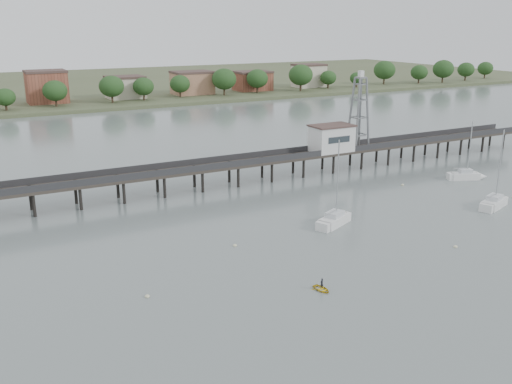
{
  "coord_description": "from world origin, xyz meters",
  "views": [
    {
      "loc": [
        -40.25,
        -30.7,
        28.55
      ],
      "look_at": [
        -1.5,
        42.0,
        4.0
      ],
      "focal_mm": 40.0,
      "sensor_mm": 36.0,
      "label": 1
    }
  ],
  "objects_px": {
    "lattice_tower": "(359,113)",
    "sailboat_c": "(339,218)",
    "yellow_dinghy": "(322,290)",
    "sailboat_e": "(470,176)",
    "pier": "(216,167)",
    "sailboat_d": "(497,202)"
  },
  "relations": [
    {
      "from": "sailboat_d",
      "to": "yellow_dinghy",
      "type": "relative_size",
      "value": 5.61
    },
    {
      "from": "pier",
      "to": "sailboat_e",
      "type": "bearing_deg",
      "value": -21.69
    },
    {
      "from": "sailboat_c",
      "to": "sailboat_d",
      "type": "bearing_deg",
      "value": -36.4
    },
    {
      "from": "lattice_tower",
      "to": "sailboat_d",
      "type": "height_order",
      "value": "lattice_tower"
    },
    {
      "from": "lattice_tower",
      "to": "sailboat_c",
      "type": "bearing_deg",
      "value": -131.95
    },
    {
      "from": "pier",
      "to": "sailboat_c",
      "type": "bearing_deg",
      "value": -72.38
    },
    {
      "from": "lattice_tower",
      "to": "sailboat_e",
      "type": "relative_size",
      "value": 1.33
    },
    {
      "from": "pier",
      "to": "yellow_dinghy",
      "type": "bearing_deg",
      "value": -98.85
    },
    {
      "from": "yellow_dinghy",
      "to": "lattice_tower",
      "type": "bearing_deg",
      "value": 40.17
    },
    {
      "from": "sailboat_d",
      "to": "lattice_tower",
      "type": "bearing_deg",
      "value": 77.56
    },
    {
      "from": "sailboat_d",
      "to": "sailboat_e",
      "type": "bearing_deg",
      "value": 36.61
    },
    {
      "from": "sailboat_c",
      "to": "sailboat_d",
      "type": "relative_size",
      "value": 1.0
    },
    {
      "from": "sailboat_c",
      "to": "yellow_dinghy",
      "type": "xyz_separation_m",
      "value": [
        -14.97,
        -17.44,
        -0.64
      ]
    },
    {
      "from": "sailboat_e",
      "to": "sailboat_c",
      "type": "bearing_deg",
      "value": -144.47
    },
    {
      "from": "pier",
      "to": "yellow_dinghy",
      "type": "xyz_separation_m",
      "value": [
        -6.75,
        -43.34,
        -3.79
      ]
    },
    {
      "from": "sailboat_e",
      "to": "yellow_dinghy",
      "type": "xyz_separation_m",
      "value": [
        -51.38,
        -25.59,
        -0.65
      ]
    },
    {
      "from": "lattice_tower",
      "to": "yellow_dinghy",
      "type": "relative_size",
      "value": 6.56
    },
    {
      "from": "sailboat_e",
      "to": "sailboat_d",
      "type": "xyz_separation_m",
      "value": [
        -8.82,
        -13.53,
        -0.01
      ]
    },
    {
      "from": "pier",
      "to": "sailboat_e",
      "type": "xyz_separation_m",
      "value": [
        44.64,
        -17.75,
        -3.14
      ]
    },
    {
      "from": "sailboat_e",
      "to": "sailboat_c",
      "type": "relative_size",
      "value": 0.88
    },
    {
      "from": "sailboat_c",
      "to": "pier",
      "type": "bearing_deg",
      "value": 82.26
    },
    {
      "from": "pier",
      "to": "sailboat_d",
      "type": "distance_m",
      "value": 47.66
    }
  ]
}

